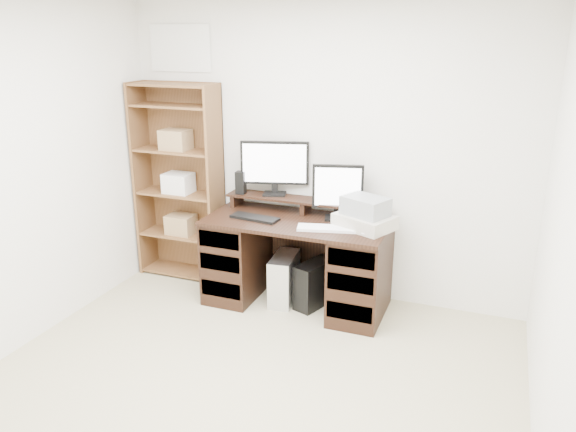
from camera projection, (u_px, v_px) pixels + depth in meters
The scene contains 14 objects.
room at pixel (207, 225), 2.95m from camera, with size 3.54×4.04×2.54m.
desk at pixel (297, 261), 4.71m from camera, with size 1.50×0.70×0.75m.
riser_shelf at pixel (306, 202), 4.75m from camera, with size 1.40×0.22×0.12m.
monitor_wide at pixel (275, 165), 4.81m from camera, with size 0.57×0.22×0.46m.
monitor_small at pixel (338, 190), 4.56m from camera, with size 0.41×0.20×0.45m.
speaker at pixel (241, 183), 4.88m from camera, with size 0.08×0.08×0.20m, color black.
keyboard_black at pixel (255, 218), 4.61m from camera, with size 0.41×0.14×0.02m, color black.
keyboard_white at pixel (328, 228), 4.37m from camera, with size 0.48×0.14×0.02m, color white.
mouse at pixel (367, 233), 4.24m from camera, with size 0.09×0.06×0.04m, color silver.
printer at pixel (365, 221), 4.39m from camera, with size 0.43×0.32×0.11m, color #B7B09F.
basket at pixel (365, 206), 4.36m from camera, with size 0.34×0.24×0.14m, color gray.
tower_silver at pixel (284, 278), 4.80m from camera, with size 0.18×0.42×0.42m, color silver.
tower_black at pixel (315, 284), 4.73m from camera, with size 0.29×0.42×0.39m.
bookshelf at pixel (180, 180), 5.15m from camera, with size 0.80×0.30×1.80m.
Camera 1 is at (1.40, -2.45, 2.22)m, focal length 35.00 mm.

